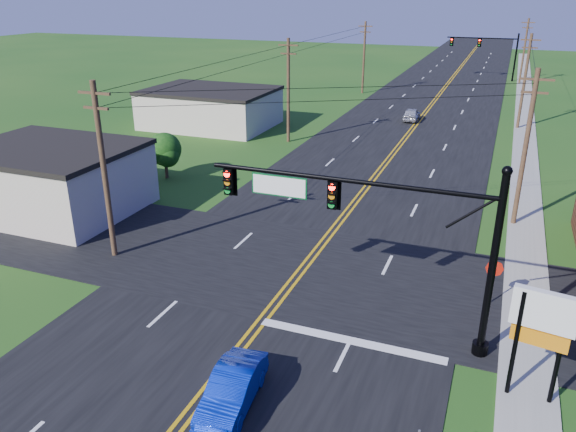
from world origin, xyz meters
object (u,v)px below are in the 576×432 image
at_px(stop_sign, 494,273).
at_px(signal_mast_main, 371,223).
at_px(signal_mast_far, 485,48).
at_px(blue_car, 232,390).

bearing_deg(stop_sign, signal_mast_main, -147.79).
height_order(signal_mast_far, blue_car, signal_mast_far).
distance_m(signal_mast_main, blue_car, 7.86).
bearing_deg(blue_car, stop_sign, 46.26).
height_order(blue_car, stop_sign, stop_sign).
relative_size(blue_car, stop_sign, 1.82).
bearing_deg(signal_mast_far, blue_car, -92.29).
bearing_deg(signal_mast_main, stop_sign, 40.71).
xyz_separation_m(signal_mast_far, blue_car, (-3.11, -77.98, -3.91)).
xyz_separation_m(signal_mast_far, stop_sign, (4.53, -68.02, -3.01)).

